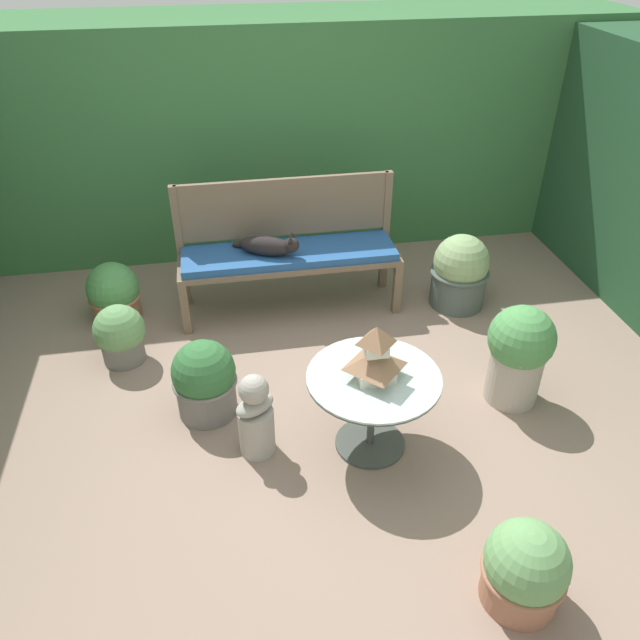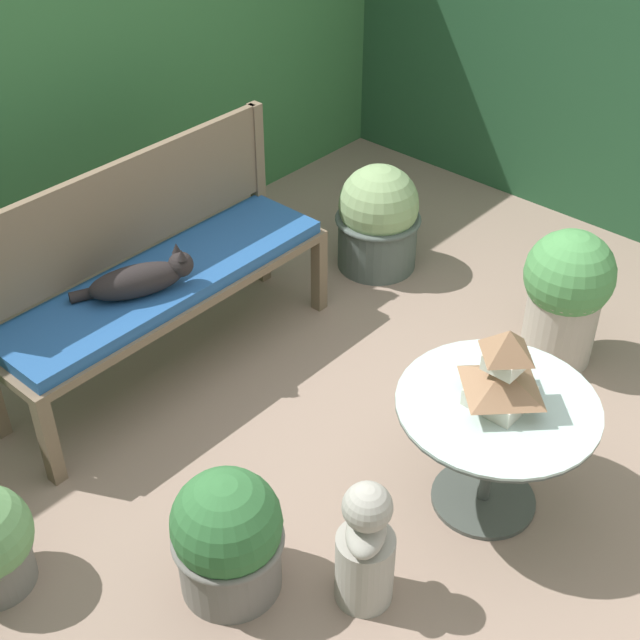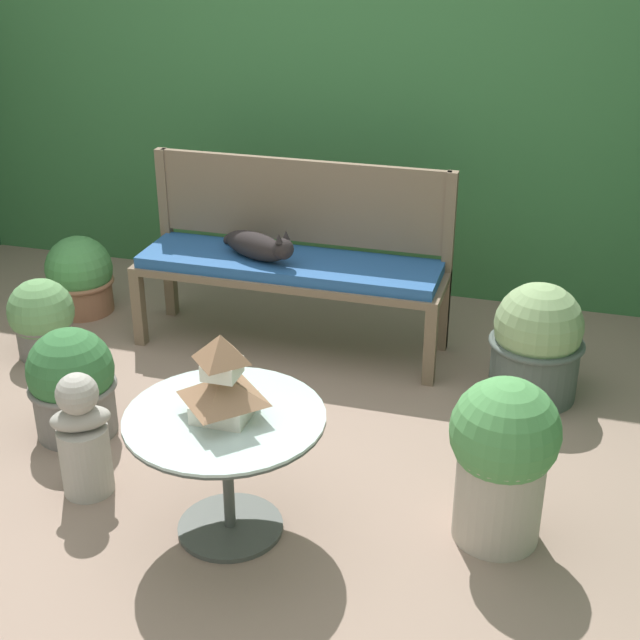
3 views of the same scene
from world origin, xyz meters
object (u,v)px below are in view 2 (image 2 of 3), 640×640
object	(u,v)px
garden_bench	(165,287)
patio_table	(495,425)
potted_plant_table_near	(228,537)
cat	(141,279)
potted_plant_bench_left	(566,293)
pagoda_birdhouse	(503,373)
potted_plant_path_edge	(378,220)
garden_bust	(365,548)

from	to	relation	value
garden_bench	patio_table	bearing A→B (deg)	-80.63
garden_bench	potted_plant_table_near	size ratio (longest dim) A/B	3.22
cat	patio_table	size ratio (longest dim) A/B	0.63
potted_plant_bench_left	cat	bearing A→B (deg)	138.14
garden_bench	potted_plant_table_near	xyz separation A→B (m)	(-0.68, -1.11, -0.20)
garden_bench	potted_plant_table_near	world-z (taller)	potted_plant_table_near
pagoda_birdhouse	potted_plant_bench_left	bearing A→B (deg)	14.33
garden_bench	cat	bearing A→B (deg)	-163.41
pagoda_birdhouse	potted_plant_path_edge	bearing A→B (deg)	52.90
potted_plant_bench_left	garden_bench	bearing A→B (deg)	133.84
patio_table	potted_plant_bench_left	size ratio (longest dim) A/B	1.11
garden_bench	garden_bust	size ratio (longest dim) A/B	3.03
cat	patio_table	world-z (taller)	cat
garden_bust	potted_plant_table_near	bearing A→B (deg)	93.86
potted_plant_path_edge	potted_plant_bench_left	distance (m)	1.15
pagoda_birdhouse	garden_bench	bearing A→B (deg)	99.37
cat	potted_plant_bench_left	bearing A→B (deg)	-18.31
patio_table	potted_plant_bench_left	world-z (taller)	potted_plant_bench_left
pagoda_birdhouse	potted_plant_table_near	xyz separation A→B (m)	(-0.95, 0.47, -0.41)
potted_plant_bench_left	potted_plant_path_edge	bearing A→B (deg)	87.18
cat	potted_plant_path_edge	world-z (taller)	cat
potted_plant_table_near	garden_bust	bearing A→B (deg)	-54.51
potted_plant_path_edge	potted_plant_bench_left	size ratio (longest dim) A/B	0.87
garden_bust	potted_plant_bench_left	xyz separation A→B (m)	(1.67, 0.18, 0.11)
garden_bench	potted_plant_bench_left	distance (m)	1.83
garden_bust	potted_plant_table_near	size ratio (longest dim) A/B	1.06
potted_plant_path_edge	cat	bearing A→B (deg)	175.19
cat	potted_plant_table_near	xyz separation A→B (m)	(-0.53, -1.06, -0.34)
garden_bench	pagoda_birdhouse	world-z (taller)	pagoda_birdhouse
potted_plant_bench_left	potted_plant_table_near	distance (m)	1.97
cat	garden_bench	bearing A→B (deg)	40.14
cat	garden_bust	size ratio (longest dim) A/B	0.87
cat	garden_bust	bearing A→B (deg)	-76.21
garden_bench	garden_bust	world-z (taller)	garden_bust
garden_bust	potted_plant_table_near	distance (m)	0.48
garden_bust	potted_plant_table_near	world-z (taller)	garden_bust
potted_plant_path_edge	potted_plant_table_near	size ratio (longest dim) A/B	1.14
patio_table	potted_plant_path_edge	xyz separation A→B (m)	(1.06, 1.41, -0.13)
garden_bust	potted_plant_table_near	xyz separation A→B (m)	(-0.28, 0.39, -0.00)
garden_bust	potted_plant_path_edge	distance (m)	2.18
patio_table	potted_plant_table_near	bearing A→B (deg)	153.70
pagoda_birdhouse	potted_plant_bench_left	xyz separation A→B (m)	(1.01, 0.26, -0.30)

